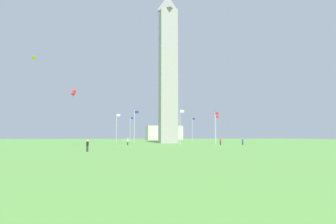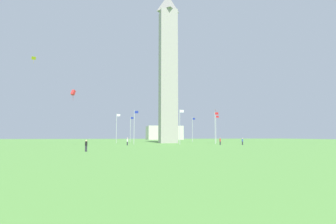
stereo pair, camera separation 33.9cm
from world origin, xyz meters
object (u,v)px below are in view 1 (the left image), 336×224
object	(u,v)px
person_black_shirt	(87,146)
kite_yellow_diamond	(34,58)
flagpole_sw	(135,126)
flagpole_w	(180,125)
flagpole_n	(216,128)
flagpole_ne	(192,129)
kite_pink_diamond	(216,111)
person_red_shirt	(220,141)
distant_building	(163,133)
flagpole_se	(130,128)
obelisk_monument	(168,67)
flagpole_s	(117,127)
person_white_shirt	(128,141)
flagpole_e	(160,129)
flagpole_nw	(215,126)
person_blue_shirt	(243,141)
kite_red_box	(73,92)

from	to	relation	value
person_black_shirt	kite_yellow_diamond	xyz separation A→B (m)	(-15.66, 27.03, 19.58)
flagpole_sw	flagpole_w	bearing A→B (deg)	-22.50
flagpole_n	flagpole_sw	size ratio (longest dim) A/B	1.00
flagpole_ne	flagpole_w	xyz separation A→B (m)	(-11.06, -26.69, 0.00)
flagpole_ne	kite_pink_diamond	distance (m)	19.90
flagpole_n	person_red_shirt	world-z (taller)	flagpole_n
flagpole_w	distant_building	bearing A→B (deg)	82.44
flagpole_se	flagpole_w	world-z (taller)	same
obelisk_monument	flagpole_w	distance (m)	24.68
flagpole_ne	flagpole_s	distance (m)	28.89
obelisk_monument	flagpole_sw	xyz separation A→B (m)	(-11.00, -11.06, -19.09)
flagpole_n	person_white_shirt	world-z (taller)	flagpole_n
flagpole_ne	obelisk_monument	bearing A→B (deg)	-135.14
flagpole_e	flagpole_w	bearing A→B (deg)	-90.00
flagpole_ne	flagpole_s	xyz separation A→B (m)	(-26.69, -11.06, 0.00)
flagpole_ne	flagpole_nw	distance (m)	22.11
obelisk_monument	distant_building	bearing A→B (deg)	80.96
flagpole_ne	kite_yellow_diamond	size ratio (longest dim) A/B	5.65
distant_building	kite_yellow_diamond	bearing A→B (deg)	-116.79
flagpole_n	flagpole_s	xyz separation A→B (m)	(-31.27, 0.00, 0.00)
kite_pink_diamond	kite_yellow_diamond	distance (m)	48.99
person_blue_shirt	kite_red_box	size ratio (longest dim) A/B	0.67
flagpole_n	flagpole_ne	xyz separation A→B (m)	(-4.58, 11.06, 0.00)
flagpole_s	flagpole_w	xyz separation A→B (m)	(15.64, -15.64, 0.00)
flagpole_s	person_red_shirt	xyz separation A→B (m)	(24.80, -19.02, -3.95)
flagpole_se	kite_pink_diamond	xyz separation A→B (m)	(23.46, -19.30, 4.66)
person_white_shirt	kite_red_box	world-z (taller)	kite_red_box
person_red_shirt	kite_yellow_diamond	distance (m)	48.53
flagpole_e	flagpole_se	distance (m)	11.97
flagpole_s	person_black_shirt	xyz separation A→B (m)	(-3.70, -41.13, -4.01)
flagpole_e	flagpole_se	xyz separation A→B (m)	(-11.06, -4.58, 0.00)
flagpole_s	person_black_shirt	world-z (taller)	flagpole_s
flagpole_e	person_black_shirt	world-z (taller)	flagpole_e
kite_yellow_diamond	kite_red_box	bearing A→B (deg)	-15.44
flagpole_ne	person_red_shirt	bearing A→B (deg)	-93.61
obelisk_monument	kite_red_box	world-z (taller)	obelisk_monument
obelisk_monument	flagpole_e	distance (m)	24.68
person_red_shirt	kite_yellow_diamond	bearing A→B (deg)	50.65
flagpole_w	person_red_shirt	size ratio (longest dim) A/B	5.15
flagpole_ne	person_red_shirt	distance (m)	30.40
flagpole_s	flagpole_nw	bearing A→B (deg)	-22.50
kite_red_box	person_red_shirt	bearing A→B (deg)	-3.78
kite_red_box	flagpole_sw	bearing A→B (deg)	21.57
person_white_shirt	person_red_shirt	bearing A→B (deg)	-74.64
flagpole_se	kite_red_box	size ratio (longest dim) A/B	3.55
flagpole_w	distant_building	xyz separation A→B (m)	(12.76, 96.13, -0.63)
flagpole_n	flagpole_s	size ratio (longest dim) A/B	1.00
obelisk_monument	person_red_shirt	size ratio (longest dim) A/B	27.97
obelisk_monument	person_black_shirt	bearing A→B (deg)	-115.12
person_black_shirt	distant_building	xyz separation A→B (m)	(32.10, 121.62, 3.38)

